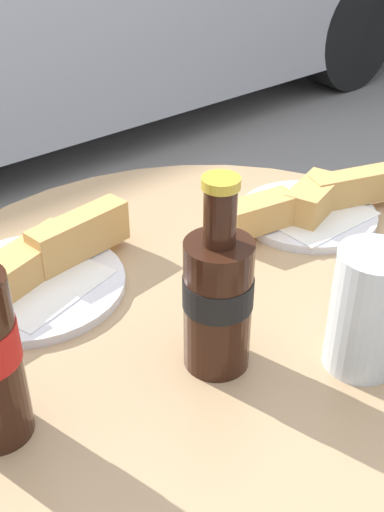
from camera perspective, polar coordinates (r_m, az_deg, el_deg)
bistro_table at (r=0.86m, az=1.74°, el=-11.31°), size 0.81×0.81×0.71m
cola_bottle_left at (r=0.65m, az=2.31°, el=-3.62°), size 0.07×0.07×0.22m
drinking_glass at (r=0.68m, az=15.20°, el=-5.12°), size 0.08×0.08×0.14m
lunch_plate_near at (r=0.81m, az=-14.50°, el=-1.51°), size 0.32×0.23×0.07m
lunch_plate_far at (r=0.96m, az=10.56°, el=4.45°), size 0.30×0.20×0.06m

